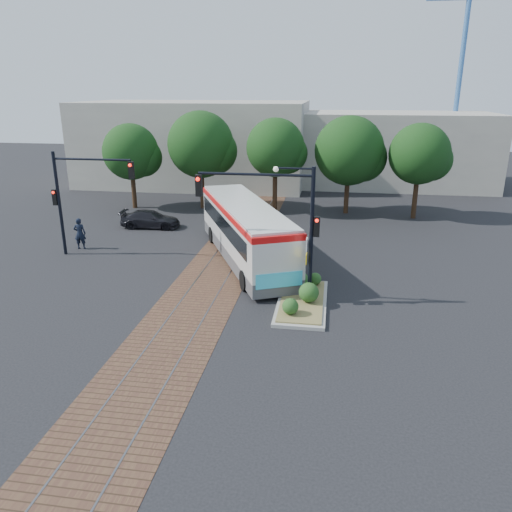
# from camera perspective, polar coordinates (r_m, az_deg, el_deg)

# --- Properties ---
(ground) EXTENTS (120.00, 120.00, 0.00)m
(ground) POSITION_cam_1_polar(r_m,az_deg,el_deg) (24.53, -5.84, -3.79)
(ground) COLOR black
(ground) RESTS_ON ground
(trackbed) EXTENTS (3.60, 40.00, 0.02)m
(trackbed) POSITION_cam_1_polar(r_m,az_deg,el_deg) (28.16, -3.81, -0.70)
(trackbed) COLOR #523825
(trackbed) RESTS_ON ground
(tree_row) EXTENTS (26.40, 5.60, 7.67)m
(tree_row) POSITION_cam_1_polar(r_m,az_deg,el_deg) (38.85, 1.87, 12.08)
(tree_row) COLOR #382314
(tree_row) RESTS_ON ground
(warehouses) EXTENTS (40.00, 13.00, 8.00)m
(warehouses) POSITION_cam_1_polar(r_m,az_deg,el_deg) (51.34, 1.63, 12.56)
(warehouses) COLOR #ADA899
(warehouses) RESTS_ON ground
(crane) EXTENTS (8.00, 0.50, 18.00)m
(crane) POSITION_cam_1_polar(r_m,az_deg,el_deg) (57.19, 22.33, 18.99)
(crane) COLOR #3F72B2
(crane) RESTS_ON ground
(city_bus) EXTENTS (7.38, 12.06, 3.24)m
(city_bus) POSITION_cam_1_polar(r_m,az_deg,el_deg) (28.00, -1.23, 3.09)
(city_bus) COLOR #49494B
(city_bus) RESTS_ON ground
(traffic_island) EXTENTS (2.20, 5.20, 1.13)m
(traffic_island) POSITION_cam_1_polar(r_m,az_deg,el_deg) (22.88, 5.37, -4.61)
(traffic_island) COLOR gray
(traffic_island) RESTS_ON ground
(signal_pole_main) EXTENTS (5.49, 0.46, 6.00)m
(signal_pole_main) POSITION_cam_1_polar(r_m,az_deg,el_deg) (21.81, 3.17, 4.90)
(signal_pole_main) COLOR black
(signal_pole_main) RESTS_ON ground
(signal_pole_left) EXTENTS (4.99, 0.34, 6.00)m
(signal_pole_left) POSITION_cam_1_polar(r_m,az_deg,el_deg) (30.08, -19.86, 7.11)
(signal_pole_left) COLOR black
(signal_pole_left) RESTS_ON ground
(officer) EXTENTS (0.78, 0.60, 1.92)m
(officer) POSITION_cam_1_polar(r_m,az_deg,el_deg) (32.03, -19.49, 2.44)
(officer) COLOR black
(officer) RESTS_ON ground
(parked_car) EXTENTS (4.20, 1.89, 1.19)m
(parked_car) POSITION_cam_1_polar(r_m,az_deg,el_deg) (35.71, -11.99, 4.14)
(parked_car) COLOR black
(parked_car) RESTS_ON ground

